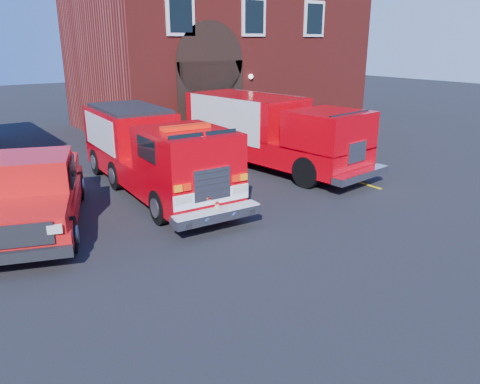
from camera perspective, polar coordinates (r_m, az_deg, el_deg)
ground at (r=13.09m, az=-3.04°, el=-4.09°), size 100.00×100.00×0.00m
parking_stripe_near at (r=17.85m, az=13.07°, el=1.55°), size 0.12×3.00×0.01m
parking_stripe_mid at (r=19.89m, az=6.67°, el=3.58°), size 0.12×3.00×0.01m
parking_stripe_far at (r=22.14m, az=1.49°, el=5.18°), size 0.12×3.00×0.01m
fire_station at (r=28.76m, az=-2.96°, el=16.66°), size 15.20×10.20×8.45m
fire_engine at (r=15.91m, az=-10.63°, el=4.85°), size 2.85×8.76×2.67m
pickup_truck at (r=13.91m, az=-23.82°, el=-0.02°), size 4.25×6.72×2.07m
secondary_truck at (r=18.90m, az=3.72°, el=7.56°), size 3.61×8.76×2.76m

